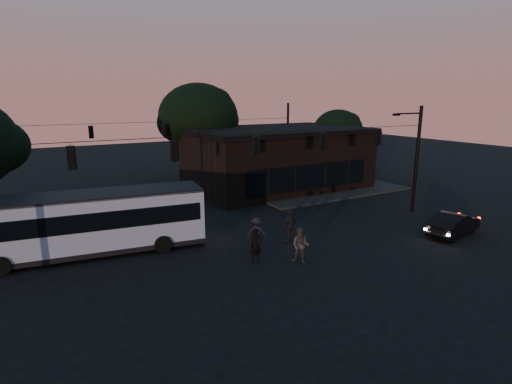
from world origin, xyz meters
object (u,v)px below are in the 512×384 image
bus (91,220)px  car (454,224)px  building (276,158)px  pedestrian_d (257,232)px  pedestrian_b (301,245)px  pedestrian_a (256,245)px  pedestrian_c (290,226)px

bus → car: bus is taller
building → pedestrian_d: 15.43m
car → pedestrian_b: pedestrian_b is taller
building → pedestrian_a: 17.58m
pedestrian_d → bus: bearing=5.6°
car → building: bearing=-3.8°
pedestrian_b → pedestrian_d: bearing=155.1°
pedestrian_b → pedestrian_d: size_ratio=1.11×
building → pedestrian_c: bearing=-119.6°
pedestrian_b → car: bearing=45.1°
pedestrian_c → pedestrian_b: bearing=43.8°
bus → pedestrian_c: size_ratio=6.16×
bus → pedestrian_c: bearing=-12.9°
pedestrian_b → pedestrian_d: (-0.74, 3.08, -0.09)m
pedestrian_c → pedestrian_d: (-1.99, 0.34, -0.14)m
bus → pedestrian_a: (6.89, -5.23, -0.95)m
bus → pedestrian_c: bus is taller
building → pedestrian_a: bearing=-125.9°
bus → pedestrian_b: size_ratio=6.50×
pedestrian_a → pedestrian_d: bearing=61.8°
building → pedestrian_c: building is taller
pedestrian_a → pedestrian_d: pedestrian_a is taller
bus → pedestrian_a: 8.70m
pedestrian_c → pedestrian_a: bearing=4.6°
bus → building: bearing=35.0°
pedestrian_b → pedestrian_a: bearing=-161.4°
pedestrian_a → pedestrian_c: (3.10, 1.53, 0.08)m
bus → pedestrian_b: 10.90m
pedestrian_c → pedestrian_d: pedestrian_c is taller
pedestrian_d → building: bearing=-98.3°
bus → pedestrian_c: 10.69m
pedestrian_b → building: bearing=113.0°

